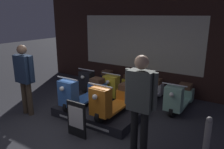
# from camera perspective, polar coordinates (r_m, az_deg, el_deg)

# --- Properties ---
(ground_plane) EXTENTS (30.00, 30.00, 0.00)m
(ground_plane) POSITION_cam_1_polar(r_m,az_deg,el_deg) (4.86, -13.70, -15.13)
(ground_plane) COLOR #2D2D33
(shop_wall_back) EXTENTS (7.61, 0.09, 3.20)m
(shop_wall_back) POSITION_cam_1_polar(r_m,az_deg,el_deg) (7.24, 7.00, 8.69)
(shop_wall_back) COLOR #331E19
(shop_wall_back) RESTS_ON ground_plane
(display_platform) EXTENTS (2.03, 1.27, 0.22)m
(display_platform) POSITION_cam_1_polar(r_m,az_deg,el_deg) (5.48, -3.41, -9.74)
(display_platform) COLOR black
(display_platform) RESTS_ON ground_plane
(scooter_display_left) EXTENTS (0.60, 1.54, 0.84)m
(scooter_display_left) POSITION_cam_1_polar(r_m,az_deg,el_deg) (5.55, -7.50, -4.62)
(scooter_display_left) COLOR black
(scooter_display_left) RESTS_ON display_platform
(scooter_display_right) EXTENTS (0.60, 1.54, 0.84)m
(scooter_display_right) POSITION_cam_1_polar(r_m,az_deg,el_deg) (5.04, 0.53, -6.59)
(scooter_display_right) COLOR black
(scooter_display_right) RESTS_ON display_platform
(scooter_backrow_0) EXTENTS (0.60, 1.54, 0.84)m
(scooter_backrow_0) POSITION_cam_1_polar(r_m,az_deg,el_deg) (7.17, -3.92, -1.69)
(scooter_backrow_0) COLOR black
(scooter_backrow_0) RESTS_ON ground_plane
(scooter_backrow_1) EXTENTS (0.60, 1.54, 0.84)m
(scooter_backrow_1) POSITION_cam_1_polar(r_m,az_deg,el_deg) (6.69, 2.28, -2.92)
(scooter_backrow_1) COLOR black
(scooter_backrow_1) RESTS_ON ground_plane
(scooter_backrow_2) EXTENTS (0.60, 1.54, 0.84)m
(scooter_backrow_2) POSITION_cam_1_polar(r_m,az_deg,el_deg) (6.31, 9.33, -4.28)
(scooter_backrow_2) COLOR black
(scooter_backrow_2) RESTS_ON ground_plane
(scooter_backrow_3) EXTENTS (0.60, 1.54, 0.84)m
(scooter_backrow_3) POSITION_cam_1_polar(r_m,az_deg,el_deg) (6.04, 17.18, -5.71)
(scooter_backrow_3) COLOR black
(scooter_backrow_3) RESTS_ON ground_plane
(person_left_browsing) EXTENTS (0.61, 0.25, 1.75)m
(person_left_browsing) POSITION_cam_1_polar(r_m,az_deg,el_deg) (5.68, -21.91, 0.12)
(person_left_browsing) COLOR #473828
(person_left_browsing) RESTS_ON ground_plane
(person_right_browsing) EXTENTS (0.59, 0.24, 1.81)m
(person_right_browsing) POSITION_cam_1_polar(r_m,az_deg,el_deg) (3.70, 7.42, -6.20)
(person_right_browsing) COLOR black
(person_right_browsing) RESTS_ON ground_plane
(price_sign_board) EXTENTS (0.47, 0.04, 0.76)m
(price_sign_board) POSITION_cam_1_polar(r_m,az_deg,el_deg) (4.57, -9.28, -11.49)
(price_sign_board) COLOR black
(price_sign_board) RESTS_ON ground_plane
(street_bollard) EXTENTS (0.10, 0.10, 0.93)m
(street_bollard) POSITION_cam_1_polar(r_m,az_deg,el_deg) (3.92, 23.41, -16.23)
(street_bollard) COLOR gray
(street_bollard) RESTS_ON ground_plane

